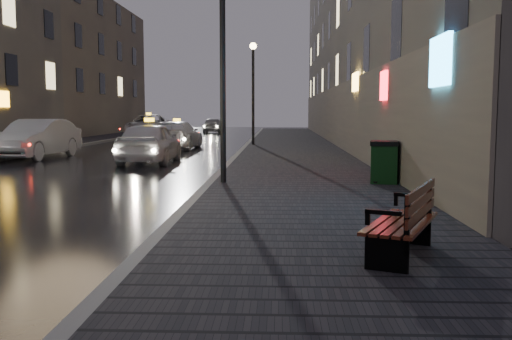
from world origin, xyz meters
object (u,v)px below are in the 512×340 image
(taxi_near, at_px, (150,142))
(car_far, at_px, (213,125))
(bench, at_px, (407,221))
(car_left_mid, at_px, (37,139))
(taxi_far, at_px, (149,126))
(lamp_far, at_px, (253,80))
(lamp_near, at_px, (223,45))
(trash_bin, at_px, (384,162))
(taxi_mid, at_px, (177,135))

(taxi_near, distance_m, car_far, 28.58)
(bench, height_order, car_far, car_far)
(car_left_mid, relative_size, taxi_far, 0.81)
(lamp_far, xyz_separation_m, car_far, (-4.35, 19.27, -2.82))
(lamp_near, xyz_separation_m, trash_bin, (3.95, 0.06, -2.81))
(taxi_far, bearing_deg, car_far, 62.10)
(bench, relative_size, taxi_mid, 0.38)
(bench, relative_size, car_left_mid, 0.38)
(lamp_far, distance_m, car_left_mid, 11.49)
(car_far, bearing_deg, trash_bin, 102.20)
(trash_bin, relative_size, taxi_far, 0.17)
(taxi_mid, bearing_deg, car_left_mid, 52.68)
(taxi_near, bearing_deg, bench, 113.90)
(car_left_mid, xyz_separation_m, taxi_mid, (4.67, 5.74, -0.09))
(lamp_near, xyz_separation_m, taxi_far, (-8.04, 26.89, -2.66))
(trash_bin, bearing_deg, taxi_far, 125.22)
(bench, xyz_separation_m, taxi_near, (-6.28, 13.83, 0.17))
(car_left_mid, bearing_deg, taxi_near, -16.15)
(lamp_near, relative_size, bench, 2.90)
(lamp_near, distance_m, bench, 8.23)
(car_far, bearing_deg, taxi_near, 90.91)
(car_far, bearing_deg, lamp_near, 95.97)
(taxi_far, bearing_deg, trash_bin, -70.04)
(lamp_near, xyz_separation_m, bench, (2.92, -7.12, -2.90))
(car_far, bearing_deg, lamp_far, 101.65)
(taxi_near, relative_size, car_left_mid, 0.93)
(taxi_near, bearing_deg, taxi_far, -77.51)
(lamp_near, relative_size, car_left_mid, 1.10)
(taxi_near, bearing_deg, car_far, -88.57)
(lamp_near, height_order, taxi_mid, lamp_near)
(lamp_near, bearing_deg, taxi_near, 116.65)
(taxi_near, relative_size, car_far, 1.14)
(bench, relative_size, taxi_near, 0.41)
(trash_bin, relative_size, taxi_mid, 0.22)
(car_left_mid, relative_size, taxi_mid, 1.00)
(lamp_near, height_order, taxi_near, lamp_near)
(trash_bin, relative_size, car_left_mid, 0.22)
(lamp_far, relative_size, bench, 2.90)
(taxi_mid, distance_m, car_far, 20.88)
(bench, xyz_separation_m, trash_bin, (1.03, 7.18, 0.08))
(lamp_far, relative_size, taxi_near, 1.18)
(lamp_near, height_order, car_far, lamp_near)
(bench, bearing_deg, taxi_far, 131.54)
(car_left_mid, bearing_deg, trash_bin, -29.86)
(lamp_near, bearing_deg, bench, -67.72)
(bench, relative_size, car_far, 0.47)
(car_left_mid, relative_size, car_far, 1.23)
(lamp_near, bearing_deg, car_left_mid, 134.18)
(taxi_far, bearing_deg, taxi_mid, -75.15)
(taxi_far, bearing_deg, lamp_near, -77.47)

